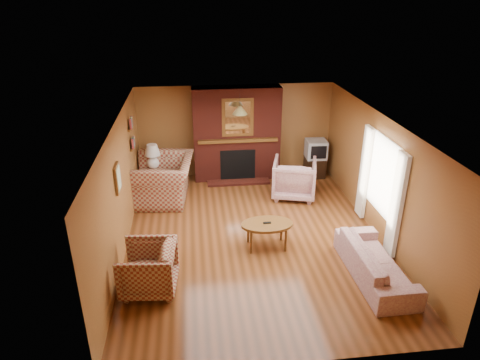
{
  "coord_description": "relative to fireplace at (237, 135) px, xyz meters",
  "views": [
    {
      "loc": [
        -1.13,
        -7.35,
        4.6
      ],
      "look_at": [
        -0.2,
        0.6,
        0.99
      ],
      "focal_mm": 32.0,
      "sensor_mm": 36.0,
      "label": 1
    }
  ],
  "objects": [
    {
      "name": "side_table",
      "position": [
        -2.1,
        -0.53,
        -0.9
      ],
      "size": [
        0.45,
        0.45,
        0.57
      ],
      "primitive_type": "cube",
      "rotation": [
        0.0,
        0.0,
        -0.05
      ],
      "color": "brown",
      "rests_on": "floor"
    },
    {
      "name": "pendant_light",
      "position": [
        0.0,
        -0.68,
        0.82
      ],
      "size": [
        0.36,
        0.36,
        0.48
      ],
      "color": "black",
      "rests_on": "ceiling"
    },
    {
      "name": "floor",
      "position": [
        0.0,
        -2.98,
        -1.18
      ],
      "size": [
        6.5,
        6.5,
        0.0
      ],
      "primitive_type": "plane",
      "color": "#4F2911",
      "rests_on": "ground"
    },
    {
      "name": "floral_armchair",
      "position": [
        1.23,
        -1.27,
        -0.72
      ],
      "size": [
        1.22,
        1.24,
        0.92
      ],
      "primitive_type": "imported",
      "rotation": [
        0.0,
        0.0,
        2.87
      ],
      "color": "#C6B499",
      "rests_on": "floor"
    },
    {
      "name": "wall_right",
      "position": [
        2.5,
        -2.98,
        0.02
      ],
      "size": [
        0.0,
        6.5,
        6.5
      ],
      "primitive_type": "plane",
      "rotation": [
        1.57,
        0.0,
        -1.57
      ],
      "color": "#9C6830",
      "rests_on": "floor"
    },
    {
      "name": "floral_sofa",
      "position": [
        1.9,
        -4.54,
        -0.89
      ],
      "size": [
        0.82,
        2.02,
        0.58
      ],
      "primitive_type": "imported",
      "rotation": [
        0.0,
        0.0,
        1.59
      ],
      "color": "#C6B499",
      "rests_on": "floor"
    },
    {
      "name": "bookshelf",
      "position": [
        -2.44,
        -1.08,
        0.48
      ],
      "size": [
        0.09,
        0.55,
        0.71
      ],
      "color": "brown",
      "rests_on": "wall_left"
    },
    {
      "name": "ceiling",
      "position": [
        0.0,
        -2.98,
        1.22
      ],
      "size": [
        6.5,
        6.5,
        0.0
      ],
      "primitive_type": "plane",
      "rotation": [
        3.14,
        0.0,
        0.0
      ],
      "color": "white",
      "rests_on": "wall_back"
    },
    {
      "name": "plaid_armchair",
      "position": [
        -1.95,
        -4.43,
        -0.77
      ],
      "size": [
        0.98,
        0.95,
        0.82
      ],
      "primitive_type": "imported",
      "rotation": [
        0.0,
        0.0,
        -1.66
      ],
      "color": "maroon",
      "rests_on": "floor"
    },
    {
      "name": "tv_stand",
      "position": [
        2.05,
        -0.18,
        -0.91
      ],
      "size": [
        0.51,
        0.46,
        0.54
      ],
      "primitive_type": "cube",
      "rotation": [
        0.0,
        0.0,
        0.03
      ],
      "color": "black",
      "rests_on": "floor"
    },
    {
      "name": "wall_back",
      "position": [
        0.0,
        0.27,
        0.02
      ],
      "size": [
        6.5,
        0.0,
        6.5
      ],
      "primitive_type": "plane",
      "rotation": [
        1.57,
        0.0,
        0.0
      ],
      "color": "#9C6830",
      "rests_on": "floor"
    },
    {
      "name": "crt_tv",
      "position": [
        2.05,
        -0.19,
        -0.41
      ],
      "size": [
        0.54,
        0.54,
        0.48
      ],
      "color": "#9FA2A7",
      "rests_on": "tv_stand"
    },
    {
      "name": "fireplace",
      "position": [
        0.0,
        0.0,
        0.0
      ],
      "size": [
        2.2,
        0.82,
        2.4
      ],
      "color": "#591B13",
      "rests_on": "floor"
    },
    {
      "name": "table_lamp",
      "position": [
        -2.1,
        -0.53,
        -0.26
      ],
      "size": [
        0.37,
        0.37,
        0.62
      ],
      "color": "white",
      "rests_on": "side_table"
    },
    {
      "name": "botanical_print",
      "position": [
        -2.47,
        -3.28,
        0.37
      ],
      "size": [
        0.05,
        0.4,
        0.5
      ],
      "color": "brown",
      "rests_on": "wall_left"
    },
    {
      "name": "wall_left",
      "position": [
        -2.5,
        -2.98,
        0.02
      ],
      "size": [
        0.0,
        6.5,
        6.5
      ],
      "primitive_type": "plane",
      "rotation": [
        1.57,
        0.0,
        1.57
      ],
      "color": "#9C6830",
      "rests_on": "floor"
    },
    {
      "name": "plaid_loveseat",
      "position": [
        -1.85,
        -1.05,
        -0.68
      ],
      "size": [
        1.49,
        1.67,
        1.0
      ],
      "primitive_type": "imported",
      "rotation": [
        0.0,
        0.0,
        -1.67
      ],
      "color": "maroon",
      "rests_on": "floor"
    },
    {
      "name": "coffee_table",
      "position": [
        0.2,
        -3.38,
        -0.72
      ],
      "size": [
        0.99,
        0.62,
        0.54
      ],
      "color": "brown",
      "rests_on": "floor"
    },
    {
      "name": "window_right",
      "position": [
        2.45,
        -3.18,
        -0.06
      ],
      "size": [
        0.1,
        1.85,
        2.0
      ],
      "color": "beige",
      "rests_on": "wall_right"
    },
    {
      "name": "wall_front",
      "position": [
        0.0,
        -6.23,
        0.02
      ],
      "size": [
        6.5,
        0.0,
        6.5
      ],
      "primitive_type": "plane",
      "rotation": [
        -1.57,
        0.0,
        0.0
      ],
      "color": "#9C6830",
      "rests_on": "floor"
    }
  ]
}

